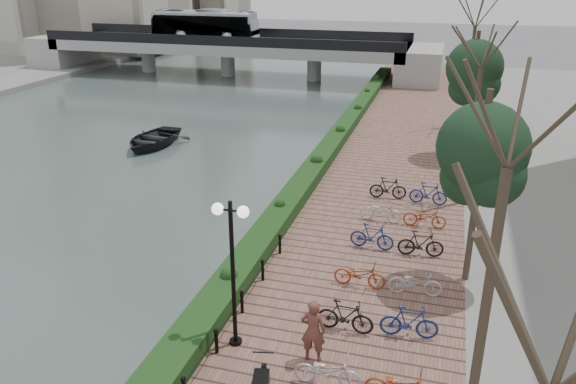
% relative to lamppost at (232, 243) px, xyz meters
% --- Properties ---
extents(river_water, '(30.00, 130.00, 0.02)m').
position_rel_lamppost_xyz_m(river_water, '(-16.75, 21.46, -3.66)').
color(river_water, '#41514D').
rests_on(river_water, ground).
extents(promenade, '(8.00, 75.00, 0.50)m').
position_rel_lamppost_xyz_m(promenade, '(2.25, 13.96, -3.42)').
color(promenade, brown).
rests_on(promenade, ground).
extents(hedge, '(1.10, 56.00, 0.60)m').
position_rel_lamppost_xyz_m(hedge, '(-1.15, 16.46, -2.87)').
color(hedge, '#153513').
rests_on(hedge, promenade).
extents(chain_fence, '(0.10, 14.10, 0.70)m').
position_rel_lamppost_xyz_m(chain_fence, '(-0.35, -1.54, -2.82)').
color(chain_fence, black).
rests_on(chain_fence, promenade).
extents(lamppost, '(1.02, 0.32, 4.34)m').
position_rel_lamppost_xyz_m(lamppost, '(0.00, 0.00, 0.00)').
color(lamppost, black).
rests_on(lamppost, promenade).
extents(pedestrian, '(0.70, 0.48, 1.84)m').
position_rel_lamppost_xyz_m(pedestrian, '(2.25, -0.09, -2.25)').
color(pedestrian, brown).
rests_on(pedestrian, promenade).
extents(bicycle_parking, '(2.40, 14.69, 1.00)m').
position_rel_lamppost_xyz_m(bicycle_parking, '(3.75, 5.28, -2.70)').
color(bicycle_parking, silver).
rests_on(bicycle_parking, promenade).
extents(street_trees, '(3.20, 37.12, 6.80)m').
position_rel_lamppost_xyz_m(street_trees, '(6.25, 9.14, 0.01)').
color(street_trees, '#352A1F').
rests_on(street_trees, promenade).
extents(bridge, '(36.00, 10.77, 6.50)m').
position_rel_lamppost_xyz_m(bridge, '(-17.22, 41.46, -0.30)').
color(bridge, gray).
rests_on(bridge, ground).
extents(boat, '(3.73, 5.05, 1.01)m').
position_rel_lamppost_xyz_m(boat, '(-12.23, 17.52, -3.15)').
color(boat, black).
rests_on(boat, river_water).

